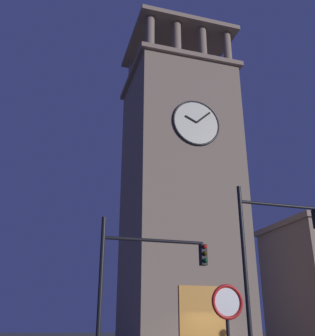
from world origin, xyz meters
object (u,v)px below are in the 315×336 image
(clocktower, at_px, (180,193))
(traffic_signal_near, at_px, (140,272))
(no_horn_sign, at_px, (228,310))
(traffic_signal_mid, at_px, (269,249))

(clocktower, xyz_separation_m, traffic_signal_near, (6.82, 14.46, -8.01))
(clocktower, height_order, traffic_signal_near, clocktower)
(traffic_signal_near, relative_size, no_horn_sign, 2.05)
(traffic_signal_near, height_order, no_horn_sign, traffic_signal_near)
(traffic_signal_near, bearing_deg, traffic_signal_mid, 171.94)
(traffic_signal_mid, bearing_deg, no_horn_sign, 47.49)
(traffic_signal_mid, bearing_deg, traffic_signal_near, -8.06)
(clocktower, distance_m, traffic_signal_near, 17.88)
(clocktower, xyz_separation_m, traffic_signal_mid, (2.10, 15.13, -7.10))
(traffic_signal_mid, xyz_separation_m, no_horn_sign, (3.90, 4.25, -2.31))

